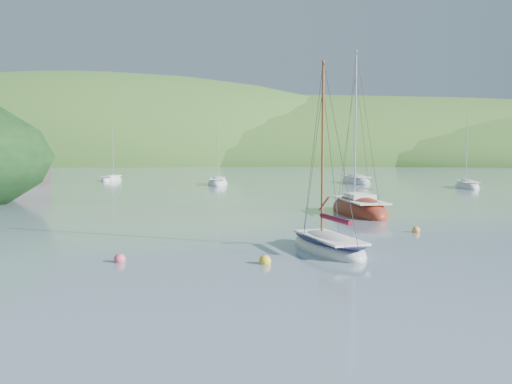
{
  "coord_description": "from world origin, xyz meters",
  "views": [
    {
      "loc": [
        1.44,
        -23.41,
        4.76
      ],
      "look_at": [
        1.01,
        8.0,
        2.31
      ],
      "focal_mm": 40.0,
      "sensor_mm": 36.0,
      "label": 1
    }
  ],
  "objects_px": {
    "distant_sloop_a": "(218,183)",
    "distant_sloop_b": "(356,182)",
    "distant_sloop_d": "(467,186)",
    "sloop_red": "(359,210)",
    "daysailer_white": "(328,246)",
    "distant_sloop_c": "(111,180)"
  },
  "relations": [
    {
      "from": "distant_sloop_b",
      "to": "distant_sloop_d",
      "type": "xyz_separation_m",
      "value": [
        11.8,
        -8.63,
        -0.02
      ]
    },
    {
      "from": "distant_sloop_c",
      "to": "distant_sloop_d",
      "type": "distance_m",
      "value": 47.99
    },
    {
      "from": "distant_sloop_a",
      "to": "distant_sloop_c",
      "type": "distance_m",
      "value": 18.08
    },
    {
      "from": "distant_sloop_a",
      "to": "distant_sloop_d",
      "type": "height_order",
      "value": "distant_sloop_a"
    },
    {
      "from": "daysailer_white",
      "to": "sloop_red",
      "type": "bearing_deg",
      "value": 57.15
    },
    {
      "from": "distant_sloop_b",
      "to": "sloop_red",
      "type": "bearing_deg",
      "value": -107.6
    },
    {
      "from": "distant_sloop_a",
      "to": "distant_sloop_b",
      "type": "distance_m",
      "value": 18.57
    },
    {
      "from": "daysailer_white",
      "to": "distant_sloop_a",
      "type": "relative_size",
      "value": 0.93
    },
    {
      "from": "sloop_red",
      "to": "distant_sloop_c",
      "type": "bearing_deg",
      "value": 116.29
    },
    {
      "from": "daysailer_white",
      "to": "distant_sloop_d",
      "type": "distance_m",
      "value": 46.67
    },
    {
      "from": "sloop_red",
      "to": "distant_sloop_b",
      "type": "height_order",
      "value": "sloop_red"
    },
    {
      "from": "distant_sloop_b",
      "to": "distant_sloop_d",
      "type": "bearing_deg",
      "value": -45.02
    },
    {
      "from": "sloop_red",
      "to": "distant_sloop_d",
      "type": "xyz_separation_m",
      "value": [
        17.25,
        26.76,
        -0.07
      ]
    },
    {
      "from": "daysailer_white",
      "to": "distant_sloop_a",
      "type": "distance_m",
      "value": 47.61
    },
    {
      "from": "sloop_red",
      "to": "distant_sloop_d",
      "type": "distance_m",
      "value": 31.84
    },
    {
      "from": "distant_sloop_a",
      "to": "distant_sloop_b",
      "type": "xyz_separation_m",
      "value": [
        18.24,
        3.48,
        0.02
      ]
    },
    {
      "from": "distant_sloop_b",
      "to": "distant_sloop_d",
      "type": "relative_size",
      "value": 1.22
    },
    {
      "from": "distant_sloop_a",
      "to": "distant_sloop_d",
      "type": "distance_m",
      "value": 30.48
    },
    {
      "from": "daysailer_white",
      "to": "distant_sloop_d",
      "type": "xyz_separation_m",
      "value": [
        21.13,
        41.62,
        -0.05
      ]
    },
    {
      "from": "distant_sloop_b",
      "to": "distant_sloop_d",
      "type": "height_order",
      "value": "distant_sloop_b"
    },
    {
      "from": "sloop_red",
      "to": "daysailer_white",
      "type": "bearing_deg",
      "value": -113.76
    },
    {
      "from": "daysailer_white",
      "to": "distant_sloop_b",
      "type": "height_order",
      "value": "distant_sloop_b"
    }
  ]
}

